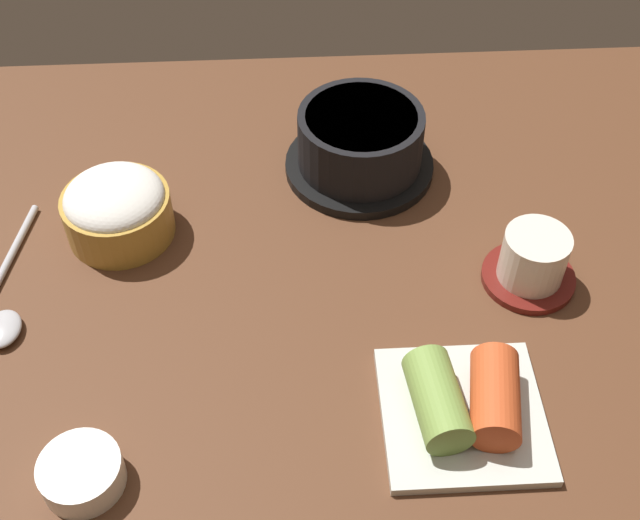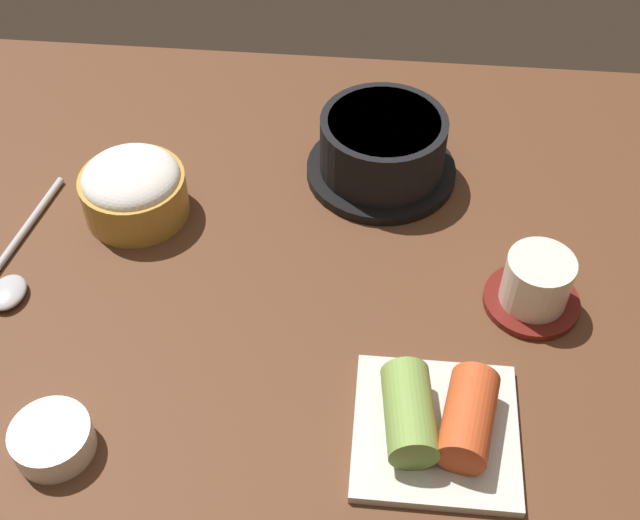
{
  "view_description": "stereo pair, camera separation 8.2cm",
  "coord_description": "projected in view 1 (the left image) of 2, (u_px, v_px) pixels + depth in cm",
  "views": [
    {
      "loc": [
        -0.99,
        -57.09,
        65.51
      ],
      "look_at": [
        2.0,
        -2.0,
        5.0
      ],
      "focal_mm": 46.05,
      "sensor_mm": 36.0,
      "label": 1
    },
    {
      "loc": [
        7.19,
        -56.93,
        65.51
      ],
      "look_at": [
        2.0,
        -2.0,
        5.0
      ],
      "focal_mm": 46.05,
      "sensor_mm": 36.0,
      "label": 2
    }
  ],
  "objects": [
    {
      "name": "rice_bowl",
      "position": [
        117.0,
        208.0,
        0.86
      ],
      "size": [
        11.42,
        11.42,
        7.04
      ],
      "color": "#B78C38",
      "rests_on": "dining_table"
    },
    {
      "name": "dining_table",
      "position": [
        300.0,
        272.0,
        0.86
      ],
      "size": [
        100.0,
        76.0,
        2.0
      ],
      "primitive_type": "cube",
      "color": "#56331E",
      "rests_on": "ground"
    },
    {
      "name": "stone_pot",
      "position": [
        360.0,
        143.0,
        0.93
      ],
      "size": [
        17.16,
        17.16,
        7.8
      ],
      "color": "black",
      "rests_on": "dining_table"
    },
    {
      "name": "side_bowl_near",
      "position": [
        81.0,
        473.0,
        0.68
      ],
      "size": [
        6.98,
        6.98,
        2.9
      ],
      "color": "white",
      "rests_on": "dining_table"
    },
    {
      "name": "kimchi_plate",
      "position": [
        465.0,
        405.0,
        0.72
      ],
      "size": [
        14.36,
        14.36,
        5.31
      ],
      "color": "silver",
      "rests_on": "dining_table"
    },
    {
      "name": "spoon",
      "position": [
        4.0,
        306.0,
        0.81
      ],
      "size": [
        5.2,
        19.58,
        1.35
      ],
      "color": "#B7B7BC",
      "rests_on": "dining_table"
    },
    {
      "name": "tea_cup_with_saucer",
      "position": [
        533.0,
        261.0,
        0.82
      ],
      "size": [
        9.52,
        9.52,
        6.25
      ],
      "color": "maroon",
      "rests_on": "dining_table"
    }
  ]
}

